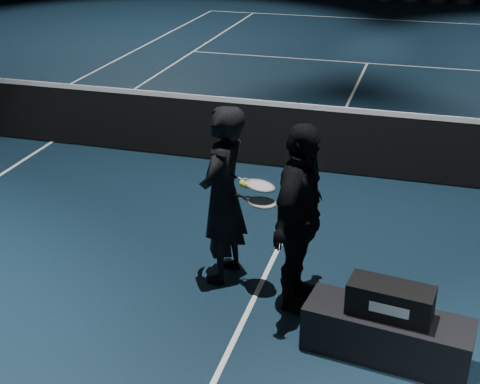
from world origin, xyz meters
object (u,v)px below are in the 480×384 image
at_px(racket_bag, 390,300).
at_px(tennis_balls, 245,182).
at_px(player_bench, 386,335).
at_px(player_b, 299,219).
at_px(player_a, 223,196).
at_px(racket_upper, 260,186).
at_px(racket_lower, 262,203).

height_order(racket_bag, tennis_balls, tennis_balls).
bearing_deg(tennis_balls, player_bench, -27.25).
bearing_deg(player_bench, tennis_balls, 160.53).
height_order(player_b, tennis_balls, player_b).
bearing_deg(tennis_balls, player_b, -19.97).
bearing_deg(tennis_balls, player_a, 161.63).
bearing_deg(player_b, tennis_balls, 77.88).
bearing_deg(racket_upper, player_b, -9.08).
relative_size(player_b, racket_lower, 2.63).
bearing_deg(player_b, racket_bag, -113.61).
xyz_separation_m(racket_lower, tennis_balls, (-0.18, 0.07, 0.15)).
height_order(racket_bag, racket_lower, racket_lower).
relative_size(racket_bag, racket_lower, 1.00).
height_order(racket_bag, player_a, player_a).
relative_size(player_bench, tennis_balls, 11.39).
bearing_deg(player_a, racket_upper, 84.36).
distance_m(player_bench, racket_upper, 1.72).
xyz_separation_m(racket_bag, racket_lower, (-1.25, 0.67, 0.40)).
xyz_separation_m(player_a, racket_lower, (0.42, -0.15, 0.05)).
xyz_separation_m(racket_bag, player_a, (-1.68, 0.82, 0.35)).
bearing_deg(racket_bag, racket_lower, 159.67).
bearing_deg(player_bench, racket_bag, 0.00).
bearing_deg(player_b, player_bench, -113.61).
distance_m(player_b, racket_lower, 0.40).
height_order(racket_bag, racket_upper, racket_upper).
distance_m(racket_bag, tennis_balls, 1.71).
height_order(player_bench, racket_bag, racket_bag).
distance_m(player_bench, tennis_balls, 1.84).
distance_m(player_b, tennis_balls, 0.63).
relative_size(player_bench, racket_bag, 2.00).
bearing_deg(racket_bag, racket_upper, 158.42).
height_order(player_a, racket_lower, player_a).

